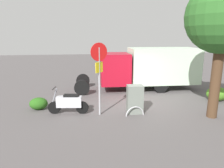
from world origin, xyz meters
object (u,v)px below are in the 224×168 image
at_px(street_tree, 223,18).
at_px(motorcycle, 69,102).
at_px(stop_sign, 99,68).
at_px(utility_cabinet, 135,99).
at_px(box_truck_near, 147,66).
at_px(bike_rack_hoop, 135,116).

bearing_deg(street_tree, motorcycle, -12.28).
relative_size(stop_sign, utility_cabinet, 2.45).
relative_size(box_truck_near, utility_cabinet, 6.14).
relative_size(street_tree, utility_cabinet, 4.37).
bearing_deg(bike_rack_hoop, street_tree, 169.02).
bearing_deg(stop_sign, bike_rack_hoop, 167.05).
height_order(stop_sign, utility_cabinet, stop_sign).
relative_size(utility_cabinet, bike_rack_hoop, 1.51).
distance_m(motorcycle, utility_cabinet, 2.94).
distance_m(stop_sign, bike_rack_hoop, 2.60).
bearing_deg(street_tree, bike_rack_hoop, -10.98).
height_order(motorcycle, street_tree, street_tree).
distance_m(street_tree, utility_cabinet, 4.78).
height_order(street_tree, utility_cabinet, street_tree).
distance_m(utility_cabinet, bike_rack_hoop, 0.73).
relative_size(motorcycle, street_tree, 0.32).
relative_size(box_truck_near, bike_rack_hoop, 9.26).
bearing_deg(box_truck_near, motorcycle, 39.83).
xyz_separation_m(box_truck_near, street_tree, (-1.28, 4.98, 2.57)).
relative_size(box_truck_near, motorcycle, 4.36).
distance_m(stop_sign, street_tree, 5.24).
distance_m(box_truck_near, utility_cabinet, 4.52).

